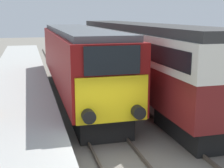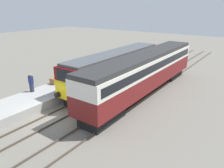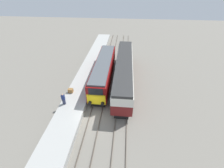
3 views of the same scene
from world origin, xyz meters
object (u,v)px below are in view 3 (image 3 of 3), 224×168
(person_on_platform, at_px, (63,99))
(passenger_carriage, at_px, (124,69))
(locomotive, at_px, (104,70))
(luggage_crate, at_px, (71,91))

(person_on_platform, bearing_deg, passenger_carriage, 43.22)
(locomotive, distance_m, person_on_platform, 8.58)
(passenger_carriage, height_order, person_on_platform, passenger_carriage)
(locomotive, bearing_deg, luggage_crate, -132.72)
(luggage_crate, bearing_deg, locomotive, 47.28)
(passenger_carriage, bearing_deg, person_on_platform, -136.78)
(locomotive, height_order, passenger_carriage, passenger_carriage)
(luggage_crate, bearing_deg, passenger_carriage, 31.47)
(locomotive, xyz_separation_m, person_on_platform, (-4.42, -7.34, -0.49))
(locomotive, height_order, luggage_crate, locomotive)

